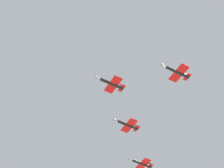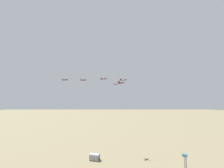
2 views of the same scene
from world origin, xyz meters
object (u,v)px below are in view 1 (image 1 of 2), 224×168
jet_port_inner (177,72)px  jet_starboard_outer (142,164)px  jet_starboard_inner (127,125)px  jet_lead (111,84)px

jet_port_inner → jet_starboard_outer: 55.25m
jet_starboard_inner → jet_starboard_outer: 25.01m
jet_lead → jet_starboard_inner: (20.07, 14.31, 1.17)m
jet_port_inner → jet_lead: bearing=45.0°
jet_lead → jet_port_inner: bearing=-135.0°
jet_lead → jet_starboard_outer: 49.62m
jet_starboard_inner → jet_starboard_outer: (20.51, 14.24, -1.52)m
jet_port_inner → jet_starboard_outer: size_ratio=1.00×
jet_starboard_inner → jet_port_inner: bearing=180.0°
jet_starboard_outer → jet_port_inner: bearing=161.1°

